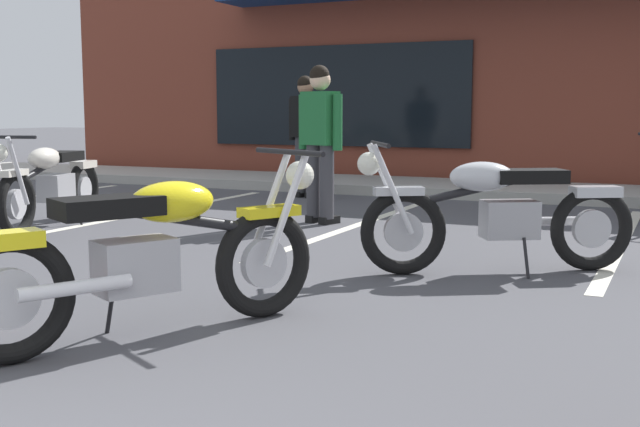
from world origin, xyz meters
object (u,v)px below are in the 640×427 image
motorcycle_silver_naked (496,211)px  person_in_shorts_foreground (320,134)px  motorcycle_foreground_classic (153,252)px  motorcycle_red_sportbike (51,183)px  person_in_black_shirt (306,129)px

motorcycle_silver_naked → person_in_shorts_foreground: (-2.28, 1.80, 0.49)m
motorcycle_foreground_classic → motorcycle_silver_naked: same height
motorcycle_red_sportbike → person_in_black_shirt: person_in_black_shirt is taller
motorcycle_silver_naked → person_in_shorts_foreground: size_ratio=1.12×
motorcycle_silver_naked → person_in_black_shirt: person_in_black_shirt is taller
motorcycle_red_sportbike → motorcycle_foreground_classic: bearing=-39.9°
person_in_black_shirt → person_in_shorts_foreground: (1.25, -2.22, 0.00)m
motorcycle_foreground_classic → person_in_shorts_foreground: (-1.02, 4.27, 0.49)m
motorcycle_silver_naked → person_in_shorts_foreground: person_in_shorts_foreground is taller
motorcycle_foreground_classic → person_in_black_shirt: person_in_black_shirt is taller
person_in_black_shirt → motorcycle_foreground_classic: bearing=-70.7°
person_in_shorts_foreground → motorcycle_red_sportbike: bearing=-149.6°
motorcycle_red_sportbike → person_in_shorts_foreground: (2.41, 1.41, 0.49)m
motorcycle_red_sportbike → person_in_shorts_foreground: person_in_shorts_foreground is taller
motorcycle_red_sportbike → person_in_shorts_foreground: 2.84m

